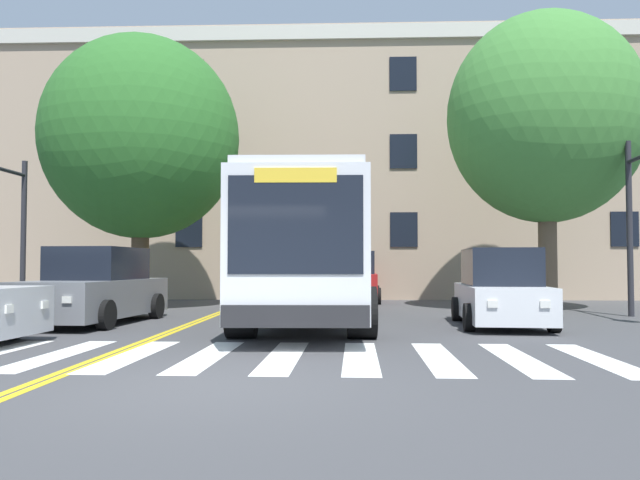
% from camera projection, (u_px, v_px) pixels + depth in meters
% --- Properties ---
extents(ground_plane, '(120.00, 120.00, 0.00)m').
position_uv_depth(ground_plane, '(213.00, 386.00, 7.28)').
color(ground_plane, '#424244').
extents(crosswalk, '(11.20, 3.64, 0.01)m').
position_uv_depth(crosswalk, '(246.00, 356.00, 9.60)').
color(crosswalk, white).
rests_on(crosswalk, ground).
extents(lane_line_yellow_inner, '(0.12, 36.00, 0.01)m').
position_uv_depth(lane_line_yellow_inner, '(246.00, 302.00, 23.66)').
color(lane_line_yellow_inner, gold).
rests_on(lane_line_yellow_inner, ground).
extents(lane_line_yellow_outer, '(0.12, 36.00, 0.01)m').
position_uv_depth(lane_line_yellow_outer, '(250.00, 302.00, 23.66)').
color(lane_line_yellow_outer, gold).
rests_on(lane_line_yellow_outer, ground).
extents(city_bus, '(3.01, 10.72, 3.23)m').
position_uv_depth(city_bus, '(308.00, 251.00, 15.34)').
color(city_bus, white).
rests_on(city_bus, ground).
extents(car_grey_near_lane, '(2.39, 4.89, 1.84)m').
position_uv_depth(car_grey_near_lane, '(96.00, 289.00, 15.10)').
color(car_grey_near_lane, slate).
rests_on(car_grey_near_lane, ground).
extents(car_white_far_lane, '(2.19, 4.25, 1.79)m').
position_uv_depth(car_white_far_lane, '(500.00, 291.00, 14.42)').
color(car_white_far_lane, white).
rests_on(car_white_far_lane, ground).
extents(car_red_behind_bus, '(2.12, 3.86, 1.92)m').
position_uv_depth(car_red_behind_bus, '(353.00, 279.00, 23.57)').
color(car_red_behind_bus, '#AD1E1E').
rests_on(car_red_behind_bus, ground).
extents(street_tree_curbside_large, '(8.60, 8.47, 9.36)m').
position_uv_depth(street_tree_curbside_large, '(546.00, 119.00, 19.65)').
color(street_tree_curbside_large, brown).
rests_on(street_tree_curbside_large, ground).
extents(street_tree_curbside_small, '(7.96, 7.61, 8.96)m').
position_uv_depth(street_tree_curbside_small, '(141.00, 137.00, 20.48)').
color(street_tree_curbside_small, brown).
rests_on(street_tree_curbside_small, ground).
extents(building_facade, '(32.86, 7.39, 11.37)m').
position_uv_depth(building_facade, '(302.00, 173.00, 29.06)').
color(building_facade, tan).
rests_on(building_facade, ground).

